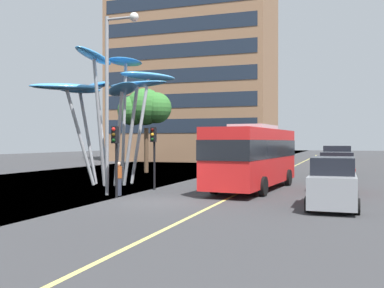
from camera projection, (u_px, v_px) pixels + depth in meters
The scene contains 13 objects.
ground at pixel (142, 203), 19.61m from camera, with size 120.00×240.00×0.10m.
red_bus at pixel (254, 154), 24.41m from camera, with size 3.42×10.13×3.55m.
leaf_sculpture at pixel (108, 87), 27.49m from camera, with size 8.26×7.65×8.24m.
traffic_light_kerb_near at pixel (115, 146), 20.79m from camera, with size 0.28×0.42×3.35m.
traffic_light_kerb_far at pixel (154, 144), 24.23m from camera, with size 0.28×0.42×3.41m.
car_parked_near at pixel (333, 184), 17.59m from camera, with size 1.93×4.34×2.02m.
car_parked_mid at pixel (337, 173), 23.44m from camera, with size 1.96×3.84×2.08m.
car_parked_far at pixel (337, 164), 30.38m from camera, with size 2.10×4.51×2.35m.
car_side_street at pixel (335, 162), 36.30m from camera, with size 1.98×4.07×2.07m.
street_lamp at pixel (113, 82), 21.86m from camera, with size 1.80×0.44×8.87m.
tree_pavement_near at pixel (145, 108), 37.85m from camera, with size 4.47×3.27×7.18m.
pedestrian at pixel (119, 179), 21.68m from camera, with size 0.34×0.34×1.65m.
backdrop_building at pixel (194, 69), 62.66m from camera, with size 21.72×12.89×25.57m.
Camera 1 is at (7.78, -17.82, 2.63)m, focal length 41.74 mm.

